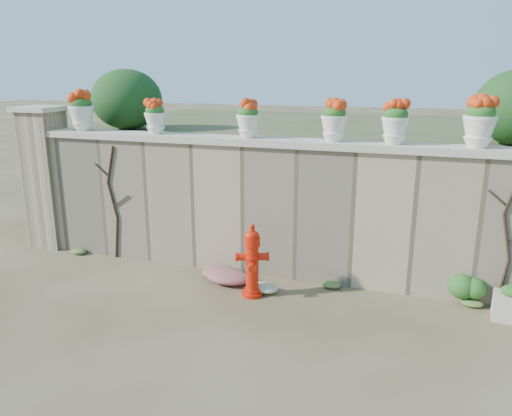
% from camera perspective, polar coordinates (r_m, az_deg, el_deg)
% --- Properties ---
extents(ground, '(80.00, 80.00, 0.00)m').
position_cam_1_polar(ground, '(6.39, -2.97, -13.21)').
color(ground, '#4B3D25').
rests_on(ground, ground).
extents(stone_wall, '(8.00, 0.40, 2.00)m').
position_cam_1_polar(stone_wall, '(7.60, 1.87, -0.33)').
color(stone_wall, tan).
rests_on(stone_wall, ground).
extents(wall_cap, '(8.10, 0.52, 0.10)m').
position_cam_1_polar(wall_cap, '(7.39, 1.94, 7.53)').
color(wall_cap, beige).
rests_on(wall_cap, stone_wall).
extents(gate_pillar, '(0.72, 0.72, 2.48)m').
position_cam_1_polar(gate_pillar, '(9.56, -22.74, 3.31)').
color(gate_pillar, tan).
rests_on(gate_pillar, ground).
extents(raised_fill, '(9.00, 6.00, 2.00)m').
position_cam_1_polar(raised_fill, '(10.63, 6.84, 4.11)').
color(raised_fill, '#384C23').
rests_on(raised_fill, ground).
extents(back_shrub_left, '(1.30, 1.30, 1.10)m').
position_cam_1_polar(back_shrub_left, '(9.78, -14.56, 11.93)').
color(back_shrub_left, '#143814').
rests_on(back_shrub_left, raised_fill).
extents(vine_left, '(0.60, 0.04, 1.91)m').
position_cam_1_polar(vine_left, '(8.55, -16.00, 0.78)').
color(vine_left, black).
rests_on(vine_left, ground).
extents(vine_right, '(0.60, 0.04, 1.91)m').
position_cam_1_polar(vine_right, '(7.19, 26.80, -3.03)').
color(vine_right, black).
rests_on(vine_right, ground).
extents(fire_hydrant, '(0.45, 0.32, 1.04)m').
position_cam_1_polar(fire_hydrant, '(6.94, -0.44, -6.02)').
color(fire_hydrant, red).
rests_on(fire_hydrant, ground).
extents(green_shrub, '(0.58, 0.52, 0.55)m').
position_cam_1_polar(green_shrub, '(7.36, 23.25, -8.17)').
color(green_shrub, '#1E5119').
rests_on(green_shrub, ground).
extents(magenta_clump, '(0.86, 0.57, 0.23)m').
position_cam_1_polar(magenta_clump, '(7.56, -3.47, -7.56)').
color(magenta_clump, '#CD2970').
rests_on(magenta_clump, ground).
extents(white_flowers, '(0.48, 0.38, 0.17)m').
position_cam_1_polar(white_flowers, '(7.20, 1.04, -9.00)').
color(white_flowers, white).
rests_on(white_flowers, ground).
extents(urn_pot_0, '(0.42, 0.42, 0.65)m').
position_cam_1_polar(urn_pot_0, '(8.87, -19.34, 10.43)').
color(urn_pot_0, silver).
rests_on(urn_pot_0, wall_cap).
extents(urn_pot_1, '(0.34, 0.34, 0.53)m').
position_cam_1_polar(urn_pot_1, '(8.11, -11.44, 10.17)').
color(urn_pot_1, silver).
rests_on(urn_pot_1, wall_cap).
extents(urn_pot_2, '(0.35, 0.35, 0.55)m').
position_cam_1_polar(urn_pot_2, '(7.47, -0.92, 10.10)').
color(urn_pot_2, silver).
rests_on(urn_pot_2, wall_cap).
extents(urn_pot_3, '(0.37, 0.37, 0.58)m').
position_cam_1_polar(urn_pot_3, '(7.15, 8.92, 9.82)').
color(urn_pot_3, silver).
rests_on(urn_pot_3, wall_cap).
extents(urn_pot_4, '(0.37, 0.37, 0.59)m').
position_cam_1_polar(urn_pot_4, '(7.06, 15.63, 9.39)').
color(urn_pot_4, silver).
rests_on(urn_pot_4, wall_cap).
extents(urn_pot_5, '(0.42, 0.42, 0.66)m').
position_cam_1_polar(urn_pot_5, '(7.08, 24.19, 8.93)').
color(urn_pot_5, silver).
rests_on(urn_pot_5, wall_cap).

